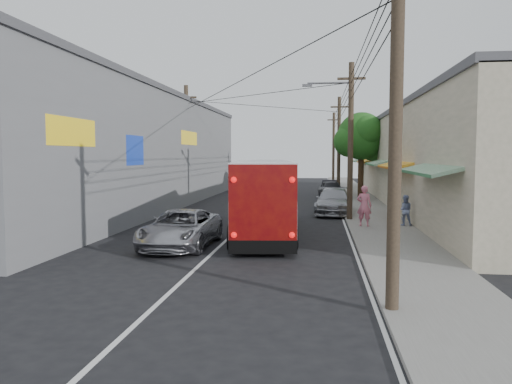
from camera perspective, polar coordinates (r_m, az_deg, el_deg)
ground at (r=13.64m, az=-8.58°, el=-10.18°), size 120.00×120.00×0.00m
sidewalk at (r=33.00m, az=12.16°, el=-1.61°), size 3.00×80.00×0.12m
building_right at (r=35.48m, az=19.22°, el=3.66°), size 7.09×40.00×6.25m
building_left at (r=33.01m, az=-14.40°, el=4.60°), size 7.20×36.00×7.25m
utility_poles at (r=33.04m, az=6.36°, el=5.54°), size 11.80×45.28×8.00m
street_tree at (r=38.88m, az=12.05°, el=6.08°), size 4.40×4.00×6.60m
coach_bus at (r=21.54m, az=0.68°, el=-0.44°), size 3.53×11.04×3.13m
jeepney at (r=18.59m, az=-8.59°, el=-4.16°), size 2.35×4.94×1.36m
parked_suv at (r=28.87m, az=8.88°, el=-1.07°), size 2.32×5.09×1.45m
parked_car_mid at (r=38.81m, az=8.62°, el=0.27°), size 2.21×4.32×1.41m
parked_car_far at (r=42.14m, az=8.51°, el=0.50°), size 1.82×4.01×1.28m
pedestrian_near at (r=23.39m, az=12.26°, el=-1.55°), size 0.79×0.63×1.88m
pedestrian_far at (r=24.13m, az=16.65°, el=-2.00°), size 0.71×0.56×1.41m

